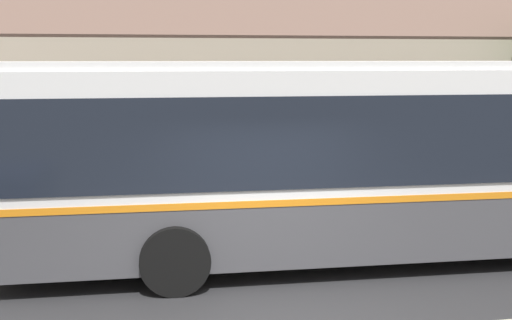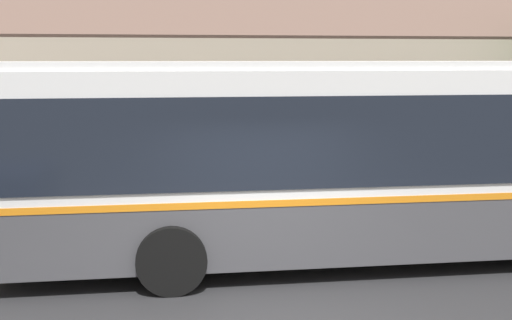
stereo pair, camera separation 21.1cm
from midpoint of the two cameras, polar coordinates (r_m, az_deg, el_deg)
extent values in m
cube|color=gray|center=(13.51, -2.36, -4.80)|extent=(60.00, 3.00, 0.15)
cube|color=tan|center=(20.99, 1.86, 5.20)|extent=(23.61, 10.12, 3.78)
cube|color=brown|center=(23.48, 0.68, 13.07)|extent=(24.21, 5.13, 2.47)
cube|color=black|center=(15.56, -4.51, 4.50)|extent=(1.10, 0.06, 1.30)
cube|color=black|center=(16.93, 14.47, 4.61)|extent=(1.10, 0.06, 1.30)
cube|color=#4C3323|center=(17.37, 16.72, 1.21)|extent=(1.00, 0.06, 2.10)
cube|color=#47474C|center=(10.92, 11.18, -4.70)|extent=(12.43, 2.76, 0.95)
cube|color=orange|center=(10.80, 11.26, -2.01)|extent=(12.45, 2.78, 0.10)
cube|color=white|center=(10.66, 11.42, 3.05)|extent=(12.43, 2.76, 1.82)
cube|color=white|center=(10.61, 11.59, 8.26)|extent=(12.18, 2.63, 0.12)
cube|color=black|center=(11.87, 9.38, 3.23)|extent=(11.38, 0.27, 1.32)
cube|color=black|center=(9.50, 13.93, 1.63)|extent=(11.38, 0.27, 1.32)
cube|color=#197233|center=(11.73, 1.95, -3.57)|extent=(3.46, 0.10, 0.66)
cylinder|color=black|center=(11.60, -7.14, -5.04)|extent=(1.01, 0.30, 1.00)
cylinder|color=black|center=(9.19, -6.86, -8.83)|extent=(1.01, 0.30, 1.00)
cube|color=black|center=(13.44, -18.74, -4.05)|extent=(0.08, 0.43, 0.45)
camera|label=1|loc=(0.11, -89.48, 0.08)|focal=45.00mm
camera|label=2|loc=(0.11, 90.52, -0.08)|focal=45.00mm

